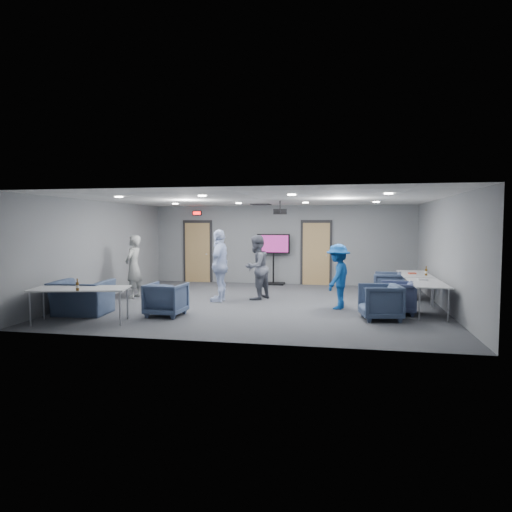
% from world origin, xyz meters
% --- Properties ---
extents(floor, '(9.00, 9.00, 0.00)m').
position_xyz_m(floor, '(0.00, 0.00, 0.00)').
color(floor, '#34363B').
rests_on(floor, ground).
extents(ceiling, '(9.00, 9.00, 0.00)m').
position_xyz_m(ceiling, '(0.00, 0.00, 2.70)').
color(ceiling, silver).
rests_on(ceiling, wall_back).
extents(wall_back, '(9.00, 0.02, 2.70)m').
position_xyz_m(wall_back, '(0.00, 4.00, 1.35)').
color(wall_back, slate).
rests_on(wall_back, floor).
extents(wall_front, '(9.00, 0.02, 2.70)m').
position_xyz_m(wall_front, '(0.00, -4.00, 1.35)').
color(wall_front, slate).
rests_on(wall_front, floor).
extents(wall_left, '(0.02, 8.00, 2.70)m').
position_xyz_m(wall_left, '(-4.50, 0.00, 1.35)').
color(wall_left, slate).
rests_on(wall_left, floor).
extents(wall_right, '(0.02, 8.00, 2.70)m').
position_xyz_m(wall_right, '(4.50, 0.00, 1.35)').
color(wall_right, slate).
rests_on(wall_right, floor).
extents(door_left, '(1.06, 0.17, 2.24)m').
position_xyz_m(door_left, '(-3.00, 3.95, 1.07)').
color(door_left, black).
rests_on(door_left, wall_back).
extents(door_right, '(1.06, 0.17, 2.24)m').
position_xyz_m(door_right, '(1.20, 3.95, 1.07)').
color(door_right, black).
rests_on(door_right, wall_back).
extents(exit_sign, '(0.32, 0.08, 0.16)m').
position_xyz_m(exit_sign, '(-3.00, 3.93, 2.45)').
color(exit_sign, black).
rests_on(exit_sign, wall_back).
extents(hvac_diffuser, '(0.60, 0.60, 0.03)m').
position_xyz_m(hvac_diffuser, '(-0.50, 2.80, 2.69)').
color(hvac_diffuser, black).
rests_on(hvac_diffuser, ceiling).
extents(downlights, '(6.18, 3.78, 0.02)m').
position_xyz_m(downlights, '(0.00, 0.00, 2.68)').
color(downlights, white).
rests_on(downlights, ceiling).
extents(person_a, '(0.43, 0.65, 1.75)m').
position_xyz_m(person_a, '(-3.64, 0.20, 0.88)').
color(person_a, gray).
rests_on(person_a, floor).
extents(person_b, '(0.96, 1.06, 1.76)m').
position_xyz_m(person_b, '(-0.23, 0.59, 0.88)').
color(person_b, '#555966').
rests_on(person_b, floor).
extents(person_c, '(0.49, 1.13, 1.92)m').
position_xyz_m(person_c, '(-1.13, 0.12, 0.96)').
color(person_c, '#C6D6FF').
rests_on(person_c, floor).
extents(person_d, '(0.85, 1.15, 1.58)m').
position_xyz_m(person_d, '(1.98, -0.40, 0.79)').
color(person_d, '#174A96').
rests_on(person_d, floor).
extents(chair_right_a, '(0.91, 0.89, 0.74)m').
position_xyz_m(chair_right_a, '(3.35, 1.36, 0.37)').
color(chair_right_a, '#333F58').
rests_on(chair_right_a, floor).
extents(chair_right_b, '(0.91, 0.89, 0.75)m').
position_xyz_m(chair_right_b, '(3.35, -0.74, 0.37)').
color(chair_right_b, '#3D466A').
rests_on(chair_right_b, floor).
extents(chair_right_c, '(0.97, 0.95, 0.77)m').
position_xyz_m(chair_right_c, '(2.90, -1.52, 0.39)').
color(chair_right_c, '#3A4965').
rests_on(chair_right_c, floor).
extents(chair_front_a, '(0.84, 0.86, 0.75)m').
position_xyz_m(chair_front_a, '(-1.80, -2.00, 0.37)').
color(chair_front_a, '#3E4D6C').
rests_on(chair_front_a, floor).
extents(chair_front_b, '(1.26, 1.12, 0.78)m').
position_xyz_m(chair_front_b, '(-3.74, -2.22, 0.39)').
color(chair_front_b, '#394863').
rests_on(chair_front_b, floor).
extents(table_right_a, '(0.75, 1.80, 0.73)m').
position_xyz_m(table_right_a, '(4.00, 1.21, 0.69)').
color(table_right_a, '#A8ABAD').
rests_on(table_right_a, floor).
extents(table_right_b, '(0.74, 1.77, 0.73)m').
position_xyz_m(table_right_b, '(4.00, -0.69, 0.68)').
color(table_right_b, '#A8ABAD').
rests_on(table_right_b, floor).
extents(table_front_left, '(2.08, 1.24, 0.73)m').
position_xyz_m(table_front_left, '(-3.29, -3.00, 0.69)').
color(table_front_left, '#A8ABAD').
rests_on(table_front_left, floor).
extents(bottle_front, '(0.06, 0.06, 0.25)m').
position_xyz_m(bottle_front, '(-3.12, -3.37, 0.82)').
color(bottle_front, '#55370E').
rests_on(bottle_front, table_front_left).
extents(bottle_right, '(0.07, 0.07, 0.25)m').
position_xyz_m(bottle_right, '(4.22, 0.77, 0.82)').
color(bottle_right, '#55370E').
rests_on(bottle_right, table_right_a).
extents(snack_box, '(0.21, 0.17, 0.04)m').
position_xyz_m(snack_box, '(3.92, 1.09, 0.75)').
color(snack_box, '#C14830').
rests_on(snack_box, table_right_a).
extents(wrapper, '(0.21, 0.14, 0.05)m').
position_xyz_m(wrapper, '(3.95, -0.33, 0.75)').
color(wrapper, silver).
rests_on(wrapper, table_right_b).
extents(tv_stand, '(1.13, 0.54, 1.73)m').
position_xyz_m(tv_stand, '(-0.24, 3.75, 0.98)').
color(tv_stand, black).
rests_on(tv_stand, floor).
extents(projector, '(0.40, 0.37, 0.36)m').
position_xyz_m(projector, '(0.40, 0.76, 2.40)').
color(projector, black).
rests_on(projector, ceiling).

